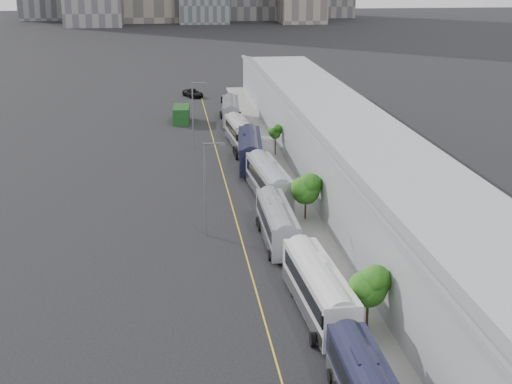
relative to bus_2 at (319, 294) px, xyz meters
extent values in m
cube|color=gray|center=(6.45, 20.74, -1.58)|extent=(10.00, 170.00, 0.12)
cube|color=gold|center=(-4.05, 20.74, -1.63)|extent=(0.12, 160.00, 0.02)
cube|color=gray|center=(10.45, 20.74, 1.76)|extent=(12.00, 160.00, 6.80)
cube|color=gray|center=(10.45, 20.74, 4.21)|extent=(12.45, 160.40, 2.57)
cube|color=gray|center=(4.55, 20.74, 5.36)|extent=(0.30, 160.00, 0.40)
cube|color=black|center=(0.13, -12.74, 1.76)|extent=(1.21, 2.05, 0.28)
cube|color=silver|center=(0.00, 0.03, 0.33)|extent=(3.32, 13.40, 3.22)
cube|color=black|center=(0.00, -0.18, 0.91)|extent=(3.30, 11.81, 1.09)
cube|color=silver|center=(0.00, 0.03, -0.70)|extent=(3.35, 13.14, 1.03)
cube|color=silver|center=(0.00, 1.56, 2.09)|extent=(1.44, 2.31, 0.31)
cube|color=gray|center=(-0.87, 15.67, 0.19)|extent=(2.53, 12.39, 3.00)
cube|color=black|center=(-0.87, 15.48, 0.73)|extent=(2.58, 10.91, 1.02)
cube|color=silver|center=(-0.87, 15.67, -0.77)|extent=(2.57, 12.15, 0.96)
cube|color=gray|center=(-0.87, 17.10, 1.84)|extent=(1.25, 2.10, 0.29)
cube|color=#91939A|center=(0.12, 29.22, 0.35)|extent=(3.58, 13.60, 3.26)
cube|color=black|center=(0.12, 29.02, 0.94)|extent=(3.53, 11.99, 1.11)
cube|color=silver|center=(0.12, 29.22, -0.69)|extent=(3.60, 13.33, 1.04)
cube|color=#91939A|center=(0.12, 30.78, 2.14)|extent=(1.49, 2.36, 0.31)
cube|color=black|center=(-0.38, 43.38, 0.41)|extent=(3.94, 14.00, 3.35)
cube|color=black|center=(-0.38, 43.16, 1.01)|extent=(3.86, 12.36, 1.14)
cube|color=silver|center=(-0.38, 43.38, -0.66)|extent=(3.96, 13.73, 1.07)
cube|color=black|center=(-0.38, 44.97, 2.24)|extent=(1.58, 2.45, 0.32)
cube|color=#B6B6B8|center=(-0.57, 55.01, 0.18)|extent=(3.26, 12.43, 2.98)
cube|color=black|center=(-0.57, 54.82, 0.72)|extent=(3.22, 10.96, 1.01)
cube|color=silver|center=(-0.57, 55.01, -0.77)|extent=(3.28, 12.18, 0.95)
cube|color=#B6B6B8|center=(-0.57, 56.43, 1.81)|extent=(1.36, 2.16, 0.28)
cube|color=slate|center=(-0.52, 70.99, 0.24)|extent=(3.47, 12.84, 3.07)
cube|color=black|center=(-0.52, 70.79, 0.79)|extent=(3.42, 11.32, 1.04)
cube|color=silver|center=(-0.52, 70.99, -0.74)|extent=(3.49, 12.59, 0.98)
cube|color=slate|center=(-0.52, 72.45, 1.92)|extent=(1.42, 2.23, 0.29)
cylinder|color=black|center=(2.92, -2.79, 0.08)|extent=(0.18, 0.18, 3.43)
sphere|color=#1B5D15|center=(2.92, -2.79, 1.91)|extent=(2.66, 2.66, 2.66)
cylinder|color=black|center=(2.84, 21.65, 0.03)|extent=(0.18, 0.18, 3.33)
sphere|color=#1B5D15|center=(2.84, 21.65, 1.84)|extent=(2.81, 2.81, 2.81)
cylinder|color=black|center=(3.55, 48.57, -0.04)|extent=(0.18, 0.18, 3.20)
sphere|color=#1B5D15|center=(3.55, 48.57, 1.50)|extent=(1.40, 1.40, 1.40)
cylinder|color=#59595E|center=(-7.32, 18.19, 2.85)|extent=(0.18, 0.18, 8.97)
cylinder|color=#59595E|center=(-6.42, 18.19, 7.24)|extent=(1.80, 0.14, 0.14)
cube|color=#59595E|center=(-5.62, 18.19, 7.09)|extent=(0.50, 0.22, 0.18)
cylinder|color=#59595E|center=(-7.09, 53.95, 2.92)|extent=(0.18, 0.18, 9.12)
cylinder|color=#59595E|center=(-6.19, 53.95, 7.38)|extent=(1.80, 0.14, 0.14)
cube|color=#59595E|center=(-5.39, 53.95, 7.23)|extent=(0.50, 0.22, 0.18)
cube|color=#113A14|center=(-8.30, 72.19, -0.37)|extent=(2.89, 6.50, 2.53)
imported|color=black|center=(-5.57, 95.94, -0.89)|extent=(4.25, 5.89, 1.49)
camera|label=1|loc=(-10.54, -51.65, 23.39)|focal=55.00mm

